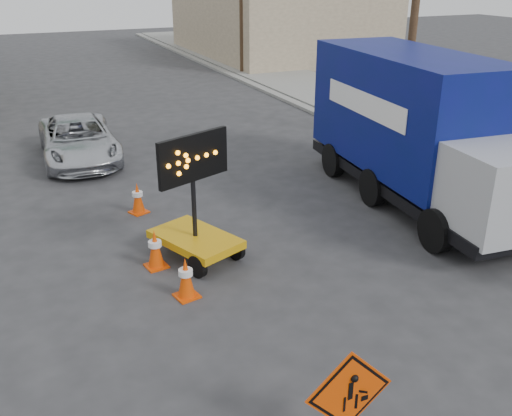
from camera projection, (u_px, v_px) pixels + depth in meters
ground at (380, 389)px, 8.05m from camera, size 100.00×100.00×0.00m
curb_right at (310, 109)px, 23.32m from camera, size 0.40×60.00×0.12m
sidewalk_right at (357, 104)px, 24.17m from camera, size 4.00×60.00×0.15m
building_right_far at (277, 18)px, 37.20m from camera, size 10.00×14.00×4.60m
construction_sign at (348, 400)px, 6.72m from camera, size 1.13×0.80×1.49m
arrow_board at (195, 231)px, 11.45m from camera, size 1.70×2.11×2.61m
pickup_truck at (78, 139)px, 17.26m from camera, size 2.29×4.69×1.28m
box_truck at (416, 138)px, 13.87m from camera, size 2.99×7.77×3.60m
cone_a at (186, 278)px, 10.14m from camera, size 0.47×0.47×0.79m
cone_b at (155, 249)px, 11.16m from camera, size 0.46×0.46×0.80m
cone_c at (138, 198)px, 13.63m from camera, size 0.51×0.51×0.77m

